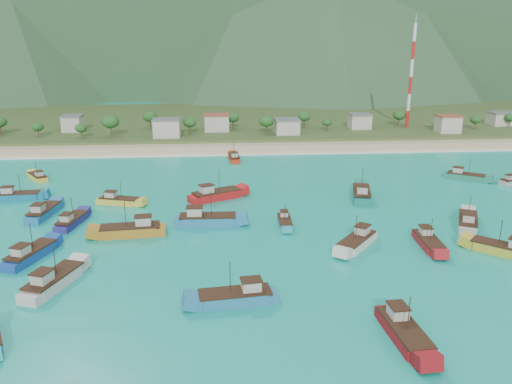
{
  "coord_description": "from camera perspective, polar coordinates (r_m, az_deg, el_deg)",
  "views": [
    {
      "loc": [
        -8.31,
        -87.02,
        34.85
      ],
      "look_at": [
        -0.25,
        18.0,
        3.0
      ],
      "focal_mm": 35.0,
      "sensor_mm": 36.0,
      "label": 1
    }
  ],
  "objects": [
    {
      "name": "boat_17",
      "position": [
        95.39,
        26.44,
        -5.96
      ],
      "size": [
        10.26,
        9.86,
        6.5
      ],
      "rotation": [
        0.0,
        0.0,
        0.82
      ],
      "color": "gold",
      "rests_on": "ground"
    },
    {
      "name": "boat_2",
      "position": [
        65.78,
        16.51,
        -15.13
      ],
      "size": [
        4.03,
        11.23,
        6.52
      ],
      "rotation": [
        0.0,
        0.0,
        3.21
      ],
      "color": "maroon",
      "rests_on": "ground"
    },
    {
      "name": "boat_9",
      "position": [
        142.36,
        22.78,
        1.61
      ],
      "size": [
        10.3,
        8.17,
        6.09
      ],
      "rotation": [
        0.0,
        0.0,
        4.14
      ],
      "color": "#23765F",
      "rests_on": "ground"
    },
    {
      "name": "boat_21",
      "position": [
        80.5,
        -22.16,
        -9.49
      ],
      "size": [
        7.15,
        12.1,
        6.87
      ],
      "rotation": [
        0.0,
        0.0,
        5.94
      ],
      "color": "beige",
      "rests_on": "ground"
    },
    {
      "name": "land",
      "position": [
        229.83,
        -2.29,
        8.09
      ],
      "size": [
        400.0,
        110.0,
        2.4
      ],
      "primitive_type": "cube",
      "color": "#385123",
      "rests_on": "ground"
    },
    {
      "name": "boat_0",
      "position": [
        106.51,
        23.04,
        -3.22
      ],
      "size": [
        7.88,
        11.43,
        6.57
      ],
      "rotation": [
        0.0,
        0.0,
        5.82
      ],
      "color": "#B6AEA6",
      "rests_on": "ground"
    },
    {
      "name": "boat_18",
      "position": [
        90.5,
        11.5,
        -5.64
      ],
      "size": [
        9.46,
        10.59,
        6.5
      ],
      "rotation": [
        0.0,
        0.0,
        2.46
      ],
      "color": "silver",
      "rests_on": "ground"
    },
    {
      "name": "village",
      "position": [
        192.93,
        1.53,
        7.74
      ],
      "size": [
        212.11,
        24.62,
        6.15
      ],
      "color": "beige",
      "rests_on": "ground"
    },
    {
      "name": "boat_16",
      "position": [
        93.96,
        19.09,
        -5.48
      ],
      "size": [
        3.64,
        10.2,
        5.92
      ],
      "rotation": [
        0.0,
        0.0,
        3.07
      ],
      "color": "#A91A20",
      "rests_on": "ground"
    },
    {
      "name": "boat_3",
      "position": [
        99.22,
        3.29,
        -3.47
      ],
      "size": [
        2.73,
        8.21,
        4.8
      ],
      "rotation": [
        0.0,
        0.0,
        3.1
      ],
      "color": "teal",
      "rests_on": "ground"
    },
    {
      "name": "boat_15",
      "position": [
        99.2,
        -5.67,
        -3.25
      ],
      "size": [
        12.53,
        3.98,
        7.35
      ],
      "rotation": [
        0.0,
        0.0,
        4.69
      ],
      "color": "teal",
      "rests_on": "ground"
    },
    {
      "name": "radio_tower",
      "position": [
        209.74,
        17.3,
        12.46
      ],
      "size": [
        1.2,
        1.2,
        39.97
      ],
      "color": "red",
      "rests_on": "ground"
    },
    {
      "name": "boat_20",
      "position": [
        152.77,
        -2.53,
        3.87
      ],
      "size": [
        3.56,
        9.91,
        5.75
      ],
      "rotation": [
        0.0,
        0.0,
        0.07
      ],
      "color": "red",
      "rests_on": "ground"
    },
    {
      "name": "boat_25",
      "position": [
        112.69,
        -23.09,
        -2.17
      ],
      "size": [
        4.61,
        11.2,
        6.42
      ],
      "rotation": [
        0.0,
        0.0,
        6.15
      ],
      "color": "#2065A2",
      "rests_on": "ground"
    },
    {
      "name": "beach",
      "position": [
        169.84,
        -1.5,
        4.98
      ],
      "size": [
        400.0,
        18.0,
        1.2
      ],
      "primitive_type": "cube",
      "color": "beige",
      "rests_on": "ground"
    },
    {
      "name": "boat_6",
      "position": [
        70.63,
        -2.22,
        -11.99
      ],
      "size": [
        11.59,
        4.64,
        6.66
      ],
      "rotation": [
        0.0,
        0.0,
        1.69
      ],
      "color": "teal",
      "rests_on": "ground"
    },
    {
      "name": "boat_8",
      "position": [
        115.41,
        -15.43,
        -1.04
      ],
      "size": [
        10.14,
        5.57,
        5.75
      ],
      "rotation": [
        0.0,
        0.0,
        4.42
      ],
      "color": "gold",
      "rests_on": "ground"
    },
    {
      "name": "boat_4",
      "position": [
        105.35,
        -20.31,
        -3.2
      ],
      "size": [
        4.68,
        10.26,
        5.85
      ],
      "rotation": [
        0.0,
        0.0,
        6.1
      ],
      "color": "navy",
      "rests_on": "ground"
    },
    {
      "name": "surf_line",
      "position": [
        160.57,
        -1.32,
        4.28
      ],
      "size": [
        400.0,
        2.5,
        0.08
      ],
      "primitive_type": "cube",
      "color": "white",
      "rests_on": "ground"
    },
    {
      "name": "boat_22",
      "position": [
        126.86,
        -25.6,
        -0.47
      ],
      "size": [
        10.88,
        4.11,
        6.28
      ],
      "rotation": [
        0.0,
        0.0,
        4.81
      ],
      "color": "#106A90",
      "rests_on": "ground"
    },
    {
      "name": "boat_7",
      "position": [
        114.87,
        -4.63,
        -0.4
      ],
      "size": [
        12.75,
        8.96,
        7.36
      ],
      "rotation": [
        0.0,
        0.0,
        5.19
      ],
      "color": "red",
      "rests_on": "ground"
    },
    {
      "name": "boat_13",
      "position": [
        91.76,
        -24.39,
        -6.57
      ],
      "size": [
        6.54,
        11.3,
        6.41
      ],
      "rotation": [
        0.0,
        0.0,
        5.95
      ],
      "color": "#164195",
      "rests_on": "ground"
    },
    {
      "name": "boat_14",
      "position": [
        143.35,
        -23.68,
        1.54
      ],
      "size": [
        7.26,
        8.77,
        5.25
      ],
      "rotation": [
        0.0,
        0.0,
        0.61
      ],
      "color": "yellow",
      "rests_on": "ground"
    },
    {
      "name": "boat_11",
      "position": [
        117.82,
        11.96,
        -0.28
      ],
      "size": [
        6.59,
        12.95,
        7.34
      ],
      "rotation": [
        0.0,
        0.0,
        6.04
      ],
      "color": "#166E62",
      "rests_on": "ground"
    },
    {
      "name": "boat_19",
      "position": [
        96.3,
        -14.02,
        -4.33
      ],
      "size": [
        12.5,
        4.75,
        7.22
      ],
      "rotation": [
        0.0,
        0.0,
        1.67
      ],
      "color": "#B4701E",
      "rests_on": "ground"
    },
    {
      "name": "ground",
      "position": [
        94.1,
        0.99,
        -4.91
      ],
      "size": [
        600.0,
        600.0,
        0.0
      ],
      "primitive_type": "plane",
      "color": "#0D9389",
      "rests_on": "ground"
    },
    {
      "name": "vegetation",
      "position": [
        192.52,
        -1.45,
        7.94
      ],
      "size": [
        280.42,
        25.61,
        8.67
      ],
      "color": "#235623",
      "rests_on": "ground"
    }
  ]
}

